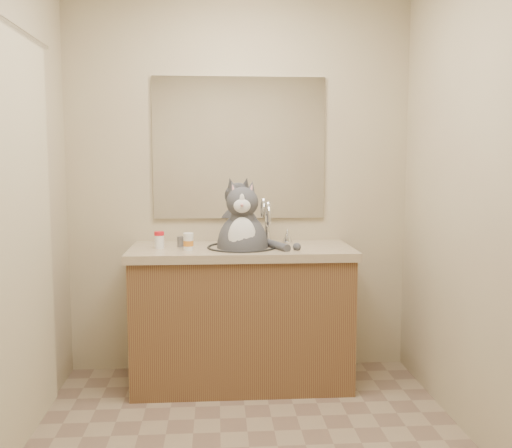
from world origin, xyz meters
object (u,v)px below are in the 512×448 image
(pill_bottle_orange, at_px, (188,242))
(grey_canister, at_px, (180,242))
(cat, at_px, (243,241))
(pill_bottle_redcap, at_px, (159,240))

(pill_bottle_orange, distance_m, grey_canister, 0.14)
(cat, relative_size, pill_bottle_orange, 6.12)
(pill_bottle_redcap, relative_size, grey_canister, 1.59)
(pill_bottle_orange, xyz_separation_m, grey_canister, (-0.05, 0.13, -0.02))
(pill_bottle_redcap, height_order, pill_bottle_orange, same)
(pill_bottle_orange, relative_size, grey_canister, 1.60)
(pill_bottle_redcap, bearing_deg, cat, -1.51)
(grey_canister, bearing_deg, cat, -8.59)
(pill_bottle_redcap, bearing_deg, grey_canister, 19.79)
(cat, bearing_deg, grey_canister, 175.35)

